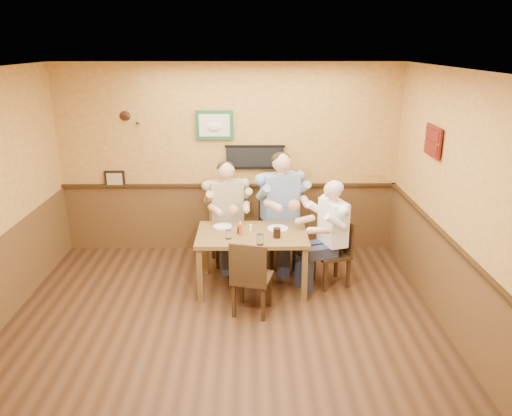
{
  "coord_description": "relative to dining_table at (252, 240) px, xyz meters",
  "views": [
    {
      "loc": [
        0.31,
        -4.72,
        3.05
      ],
      "look_at": [
        0.38,
        1.14,
        1.1
      ],
      "focal_mm": 35.0,
      "sensor_mm": 36.0,
      "label": 1
    }
  ],
  "objects": [
    {
      "name": "plate_far_right",
      "position": [
        0.33,
        0.14,
        0.1
      ],
      "size": [
        0.28,
        0.28,
        0.02
      ],
      "primitive_type": "cylinder",
      "rotation": [
        0.0,
        0.0,
        -0.03
      ],
      "color": "silver",
      "rests_on": "dining_table"
    },
    {
      "name": "pepper_shaker",
      "position": [
        -0.17,
        -0.02,
        0.14
      ],
      "size": [
        0.04,
        0.04,
        0.09
      ],
      "primitive_type": "cylinder",
      "rotation": [
        0.0,
        0.0,
        -0.12
      ],
      "color": "black",
      "rests_on": "dining_table"
    },
    {
      "name": "salt_shaker",
      "position": [
        -0.02,
        0.07,
        0.14
      ],
      "size": [
        0.04,
        0.04,
        0.09
      ],
      "primitive_type": "cylinder",
      "rotation": [
        0.0,
        0.0,
        0.31
      ],
      "color": "white",
      "rests_on": "dining_table"
    },
    {
      "name": "water_glass_mid",
      "position": [
        0.1,
        -0.39,
        0.16
      ],
      "size": [
        0.11,
        0.11,
        0.13
      ],
      "primitive_type": "cylinder",
      "rotation": [
        0.0,
        0.0,
        0.29
      ],
      "color": "silver",
      "rests_on": "dining_table"
    },
    {
      "name": "dining_table",
      "position": [
        0.0,
        0.0,
        0.0
      ],
      "size": [
        1.4,
        0.9,
        0.75
      ],
      "color": "brown",
      "rests_on": "ground"
    },
    {
      "name": "diner_white_elder",
      "position": [
        1.04,
        0.05,
        -0.02
      ],
      "size": [
        0.74,
        0.74,
        1.27
      ],
      "primitive_type": null,
      "rotation": [
        0.0,
        0.0,
        -1.25
      ],
      "color": "white",
      "rests_on": "ground"
    },
    {
      "name": "hot_sauce_bottle",
      "position": [
        -0.15,
        -0.09,
        0.18
      ],
      "size": [
        0.05,
        0.05,
        0.17
      ],
      "primitive_type": "cylinder",
      "rotation": [
        0.0,
        0.0,
        -0.36
      ],
      "color": "#C63E15",
      "rests_on": "dining_table"
    },
    {
      "name": "cola_tumbler",
      "position": [
        0.31,
        -0.16,
        0.15
      ],
      "size": [
        0.09,
        0.09,
        0.12
      ],
      "primitive_type": "cylinder",
      "rotation": [
        0.0,
        0.0,
        -0.0
      ],
      "color": "black",
      "rests_on": "dining_table"
    },
    {
      "name": "plate_far_left",
      "position": [
        -0.38,
        0.22,
        0.1
      ],
      "size": [
        0.33,
        0.33,
        0.02
      ],
      "primitive_type": "cylinder",
      "rotation": [
        0.0,
        0.0,
        -0.38
      ],
      "color": "silver",
      "rests_on": "dining_table"
    },
    {
      "name": "room",
      "position": [
        -0.2,
        -1.02,
        1.03
      ],
      "size": [
        5.02,
        5.03,
        2.81
      ],
      "color": "#361F10",
      "rests_on": "ground"
    },
    {
      "name": "diner_tan_shirt",
      "position": [
        -0.36,
        0.78,
        0.02
      ],
      "size": [
        0.75,
        0.75,
        1.35
      ],
      "primitive_type": null,
      "rotation": [
        0.0,
        0.0,
        0.24
      ],
      "color": "tan",
      "rests_on": "ground"
    },
    {
      "name": "chair_back_left",
      "position": [
        -0.36,
        0.78,
        -0.19
      ],
      "size": [
        0.53,
        0.53,
        0.94
      ],
      "primitive_type": null,
      "rotation": [
        0.0,
        0.0,
        0.24
      ],
      "color": "#372411",
      "rests_on": "ground"
    },
    {
      "name": "water_glass_left",
      "position": [
        -0.29,
        -0.19,
        0.15
      ],
      "size": [
        0.1,
        0.1,
        0.11
      ],
      "primitive_type": "cylinder",
      "rotation": [
        0.0,
        0.0,
        -0.36
      ],
      "color": "white",
      "rests_on": "dining_table"
    },
    {
      "name": "chair_near_side",
      "position": [
        -0.0,
        -0.65,
        -0.19
      ],
      "size": [
        0.53,
        0.53,
        0.93
      ],
      "primitive_type": null,
      "rotation": [
        0.0,
        0.0,
        2.88
      ],
      "color": "#372411",
      "rests_on": "ground"
    },
    {
      "name": "chair_right_end",
      "position": [
        1.04,
        0.05,
        -0.21
      ],
      "size": [
        0.52,
        0.52,
        0.89
      ],
      "primitive_type": null,
      "rotation": [
        0.0,
        0.0,
        -1.25
      ],
      "color": "#372411",
      "rests_on": "ground"
    },
    {
      "name": "chair_back_right",
      "position": [
        0.4,
        0.74,
        -0.15
      ],
      "size": [
        0.6,
        0.6,
        1.03
      ],
      "primitive_type": null,
      "rotation": [
        0.0,
        0.0,
        0.32
      ],
      "color": "#372411",
      "rests_on": "ground"
    },
    {
      "name": "diner_blue_polo",
      "position": [
        0.4,
        0.74,
        0.07
      ],
      "size": [
        0.85,
        0.85,
        1.47
      ],
      "primitive_type": null,
      "rotation": [
        0.0,
        0.0,
        0.32
      ],
      "color": "#7791B3",
      "rests_on": "ground"
    }
  ]
}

